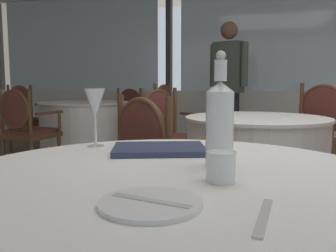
{
  "coord_description": "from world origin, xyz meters",
  "views": [
    {
      "loc": [
        -0.04,
        -1.9,
        0.98
      ],
      "look_at": [
        -0.36,
        -0.76,
        0.84
      ],
      "focal_mm": 39.02,
      "sensor_mm": 36.0,
      "label": 1
    }
  ],
  "objects_px": {
    "dining_chair_1_2": "(126,112)",
    "dining_chair_1_3": "(27,114)",
    "water_bottle": "(220,121)",
    "dining_chair_1_0": "(25,125)",
    "water_tumbler": "(221,167)",
    "dining_chair_0_2": "(168,130)",
    "dining_chair_1_1": "(154,118)",
    "dining_chair_0_1": "(316,129)",
    "dining_chair_0_3": "(160,163)",
    "menu_book": "(159,149)",
    "diner_person_0": "(228,81)",
    "wine_glass": "(95,105)",
    "side_plate": "(150,203)"
  },
  "relations": [
    {
      "from": "side_plate",
      "to": "diner_person_0",
      "type": "relative_size",
      "value": 0.12
    },
    {
      "from": "dining_chair_0_1",
      "to": "dining_chair_0_2",
      "type": "bearing_deg",
      "value": -44.7
    },
    {
      "from": "dining_chair_0_1",
      "to": "menu_book",
      "type": "bearing_deg",
      "value": 12.45
    },
    {
      "from": "diner_person_0",
      "to": "dining_chair_1_2",
      "type": "bearing_deg",
      "value": 95.5
    },
    {
      "from": "water_bottle",
      "to": "diner_person_0",
      "type": "bearing_deg",
      "value": 95.94
    },
    {
      "from": "dining_chair_1_0",
      "to": "dining_chair_0_3",
      "type": "bearing_deg",
      "value": -116.28
    },
    {
      "from": "menu_book",
      "to": "dining_chair_1_1",
      "type": "xyz_separation_m",
      "value": [
        -0.93,
        2.85,
        -0.17
      ]
    },
    {
      "from": "dining_chair_0_1",
      "to": "dining_chair_0_3",
      "type": "height_order",
      "value": "dining_chair_0_1"
    },
    {
      "from": "dining_chair_0_1",
      "to": "dining_chair_1_3",
      "type": "relative_size",
      "value": 1.03
    },
    {
      "from": "dining_chair_0_2",
      "to": "diner_person_0",
      "type": "distance_m",
      "value": 1.63
    },
    {
      "from": "water_tumbler",
      "to": "dining_chair_1_2",
      "type": "height_order",
      "value": "dining_chair_1_2"
    },
    {
      "from": "water_tumbler",
      "to": "dining_chair_0_1",
      "type": "height_order",
      "value": "dining_chair_0_1"
    },
    {
      "from": "dining_chair_0_3",
      "to": "dining_chair_1_0",
      "type": "height_order",
      "value": "dining_chair_1_0"
    },
    {
      "from": "dining_chair_1_2",
      "to": "side_plate",
      "type": "bearing_deg",
      "value": 32.07
    },
    {
      "from": "dining_chair_0_1",
      "to": "dining_chair_0_2",
      "type": "relative_size",
      "value": 1.05
    },
    {
      "from": "wine_glass",
      "to": "water_tumbler",
      "type": "height_order",
      "value": "wine_glass"
    },
    {
      "from": "wine_glass",
      "to": "dining_chair_1_1",
      "type": "relative_size",
      "value": 0.23
    },
    {
      "from": "water_tumbler",
      "to": "dining_chair_1_1",
      "type": "height_order",
      "value": "dining_chair_1_1"
    },
    {
      "from": "dining_chair_1_2",
      "to": "water_tumbler",
      "type": "bearing_deg",
      "value": 34.31
    },
    {
      "from": "water_bottle",
      "to": "menu_book",
      "type": "distance_m",
      "value": 0.32
    },
    {
      "from": "dining_chair_1_0",
      "to": "dining_chair_1_2",
      "type": "relative_size",
      "value": 1.03
    },
    {
      "from": "menu_book",
      "to": "dining_chair_0_1",
      "type": "xyz_separation_m",
      "value": [
        0.78,
        2.29,
        -0.18
      ]
    },
    {
      "from": "wine_glass",
      "to": "dining_chair_0_1",
      "type": "relative_size",
      "value": 0.23
    },
    {
      "from": "side_plate",
      "to": "diner_person_0",
      "type": "height_order",
      "value": "diner_person_0"
    },
    {
      "from": "dining_chair_1_0",
      "to": "dining_chair_1_1",
      "type": "xyz_separation_m",
      "value": [
        1.16,
        0.83,
        0.03
      ]
    },
    {
      "from": "side_plate",
      "to": "dining_chair_1_3",
      "type": "relative_size",
      "value": 0.22
    },
    {
      "from": "menu_book",
      "to": "dining_chair_1_2",
      "type": "height_order",
      "value": "dining_chair_1_2"
    },
    {
      "from": "water_bottle",
      "to": "dining_chair_1_3",
      "type": "xyz_separation_m",
      "value": [
        -3.16,
        3.34,
        -0.32
      ]
    },
    {
      "from": "water_bottle",
      "to": "wine_glass",
      "type": "distance_m",
      "value": 0.55
    },
    {
      "from": "water_bottle",
      "to": "wine_glass",
      "type": "xyz_separation_m",
      "value": [
        -0.5,
        0.21,
        0.03
      ]
    },
    {
      "from": "dining_chair_1_2",
      "to": "diner_person_0",
      "type": "relative_size",
      "value": 0.52
    },
    {
      "from": "dining_chair_1_2",
      "to": "dining_chair_1_3",
      "type": "distance_m",
      "value": 1.42
    },
    {
      "from": "water_tumbler",
      "to": "side_plate",
      "type": "bearing_deg",
      "value": -116.93
    },
    {
      "from": "diner_person_0",
      "to": "side_plate",
      "type": "bearing_deg",
      "value": -152.83
    },
    {
      "from": "wine_glass",
      "to": "diner_person_0",
      "type": "relative_size",
      "value": 0.13
    },
    {
      "from": "water_bottle",
      "to": "dining_chair_0_1",
      "type": "xyz_separation_m",
      "value": [
        0.55,
        2.46,
        -0.31
      ]
    },
    {
      "from": "menu_book",
      "to": "dining_chair_0_2",
      "type": "height_order",
      "value": "dining_chair_0_2"
    },
    {
      "from": "side_plate",
      "to": "dining_chair_0_3",
      "type": "height_order",
      "value": "dining_chair_0_3"
    },
    {
      "from": "dining_chair_0_3",
      "to": "dining_chair_0_1",
      "type": "bearing_deg",
      "value": 0.0
    },
    {
      "from": "dining_chair_1_1",
      "to": "menu_book",
      "type": "bearing_deg",
      "value": 117.34
    },
    {
      "from": "dining_chair_0_1",
      "to": "dining_chair_1_1",
      "type": "height_order",
      "value": "dining_chair_0_1"
    },
    {
      "from": "water_bottle",
      "to": "dining_chair_1_1",
      "type": "relative_size",
      "value": 0.34
    },
    {
      "from": "water_bottle",
      "to": "dining_chair_1_0",
      "type": "distance_m",
      "value": 3.21
    },
    {
      "from": "dining_chair_1_2",
      "to": "dining_chair_1_3",
      "type": "relative_size",
      "value": 0.94
    },
    {
      "from": "dining_chair_1_1",
      "to": "dining_chair_1_2",
      "type": "distance_m",
      "value": 1.42
    },
    {
      "from": "water_tumbler",
      "to": "dining_chair_0_2",
      "type": "relative_size",
      "value": 0.08
    },
    {
      "from": "dining_chair_0_3",
      "to": "dining_chair_1_2",
      "type": "bearing_deg",
      "value": 56.48
    },
    {
      "from": "wine_glass",
      "to": "dining_chair_1_1",
      "type": "xyz_separation_m",
      "value": [
        -0.66,
        2.81,
        -0.33
      ]
    },
    {
      "from": "dining_chair_0_3",
      "to": "dining_chair_1_3",
      "type": "distance_m",
      "value": 3.7
    },
    {
      "from": "dining_chair_0_1",
      "to": "dining_chair_1_1",
      "type": "xyz_separation_m",
      "value": [
        -1.71,
        0.56,
        0.01
      ]
    }
  ]
}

